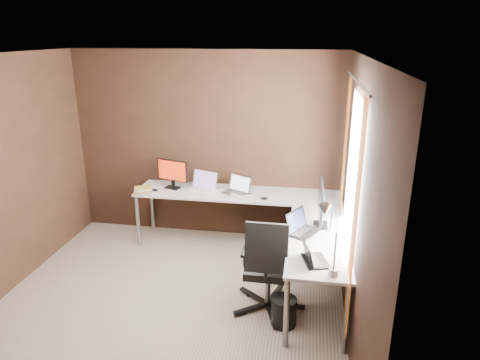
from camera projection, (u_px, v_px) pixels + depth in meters
name	position (u px, v px, depth m)	size (l,w,h in m)	color
room	(198.00, 190.00, 4.04)	(3.60, 3.60, 2.50)	#BAAB91
desk	(262.00, 212.00, 5.07)	(2.65, 2.25, 0.73)	white
drawer_pedestal	(310.00, 240.00, 5.20)	(0.42, 0.50, 0.60)	white
monitor_left	(172.00, 172.00, 5.63)	(0.43, 0.18, 0.39)	black
monitor_right	(321.00, 202.00, 4.49)	(0.15, 0.59, 0.48)	black
laptop_white	(202.00, 186.00, 5.61)	(0.43, 0.36, 0.24)	white
laptop_silver	(237.00, 190.00, 5.50)	(0.41, 0.37, 0.22)	silver
laptop_black_big	(301.00, 228.00, 4.42)	(0.38, 0.42, 0.23)	black
laptop_black_small	(312.00, 258.00, 3.84)	(0.28, 0.34, 0.20)	black
book_stack	(143.00, 190.00, 5.53)	(0.27, 0.25, 0.07)	#A87D5A
mouse_left	(155.00, 190.00, 5.57)	(0.09, 0.06, 0.03)	black
mouse_corner	(264.00, 198.00, 5.29)	(0.09, 0.06, 0.04)	black
desk_lamp	(328.00, 230.00, 3.59)	(0.20, 0.23, 0.62)	slate
office_chair	(267.00, 283.00, 4.30)	(0.58, 0.58, 1.03)	black
wastebasket	(284.00, 311.00, 4.12)	(0.25, 0.25, 0.28)	black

